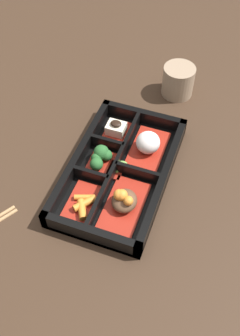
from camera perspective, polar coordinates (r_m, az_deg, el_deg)
ground_plane at (r=0.80m, az=0.00°, el=-1.11°), size 3.00×3.00×0.00m
bento_base at (r=0.79m, az=0.00°, el=-0.89°), size 0.32×0.19×0.01m
bento_rim at (r=0.78m, az=-0.17°, el=-0.15°), size 0.32×0.19×0.04m
bowl_rice at (r=0.81m, az=4.06°, el=3.38°), size 0.12×0.07×0.05m
bowl_stew at (r=0.73m, az=0.58°, el=-4.88°), size 0.12×0.07×0.05m
bowl_tofu at (r=0.85m, az=-0.58°, el=5.59°), size 0.07×0.05×0.03m
bowl_greens at (r=0.79m, az=-2.86°, el=1.47°), size 0.07×0.05×0.04m
bowl_carrots at (r=0.74m, az=-5.46°, el=-5.07°), size 0.09×0.05×0.02m
bowl_pickles at (r=0.79m, az=-0.43°, el=-0.04°), size 0.04×0.03×0.01m
tea_cup at (r=0.95m, az=8.45°, el=12.48°), size 0.07×0.07×0.07m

